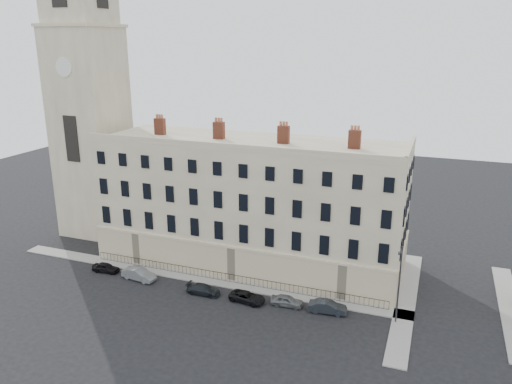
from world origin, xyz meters
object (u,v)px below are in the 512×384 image
Objects in this scene: car_a at (106,268)px; streetlamp at (399,282)px; car_b at (139,274)px; car_f at (328,307)px; car_c at (203,289)px; car_e at (287,301)px; car_d at (247,297)px.

car_a is 0.41× the size of streetlamp.
car_b is 28.62m from streetlamp.
car_f is 0.48× the size of streetlamp.
car_c is (13.16, -0.78, -0.02)m from car_a.
car_e is 0.88× the size of car_f.
car_b is at bearing 84.81° from car_f.
car_b is 1.23× the size of car_e.
car_b is 21.77m from car_f.
car_d is at bearing 89.17° from car_f.
car_c is at bearing 176.73° from streetlamp.
car_b is 0.52× the size of streetlamp.
car_e reaches higher than car_c.
car_d is 15.47m from streetlamp.
streetlamp reaches higher than car_b.
streetlamp reaches higher than car_f.
car_c is 0.97× the size of car_d.
car_e is at bearing -82.21° from car_b.
car_a reaches higher than car_c.
car_c is at bearing -86.41° from car_b.
car_d is at bearing -84.76° from car_b.
car_a is at bearing 85.78° from car_c.
streetlamp is (6.59, 0.32, 3.81)m from car_f.
car_c is at bearing -96.34° from car_a.
car_e is (4.12, 0.67, 0.04)m from car_d.
car_f is at bearing -92.69° from car_a.
streetlamp reaches higher than car_a.
car_a is 18.20m from car_d.
car_e is at bearing 85.48° from car_f.
car_f is (13.37, 0.90, 0.09)m from car_c.
car_a is 33.35m from streetlamp.
car_e is (9.14, 0.77, 0.03)m from car_c.
car_f reaches higher than car_a.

